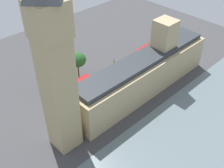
{
  "coord_description": "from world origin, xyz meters",
  "views": [
    {
      "loc": [
        -52.7,
        64.44,
        64.77
      ],
      "look_at": [
        1.0,
        12.43,
        7.65
      ],
      "focal_mm": 44.26,
      "sensor_mm": 36.0,
      "label": 1
    }
  ],
  "objects": [
    {
      "name": "parliament_building",
      "position": [
        -1.99,
        -1.15,
        7.55
      ],
      "size": [
        12.24,
        60.51,
        24.6
      ],
      "color": "tan",
      "rests_on": "ground"
    },
    {
      "name": "pedestrian_by_river_gate",
      "position": [
        7.42,
        -2.83,
        0.76
      ],
      "size": [
        0.54,
        0.64,
        1.7
      ],
      "rotation": [
        0.0,
        0.0,
        3.29
      ],
      "color": "gray",
      "rests_on": "ground"
    },
    {
      "name": "plane_tree_corner",
      "position": [
        21.39,
        11.3,
        7.66
      ],
      "size": [
        6.7,
        6.7,
        10.53
      ],
      "color": "brown",
      "rests_on": "ground"
    },
    {
      "name": "double_decker_bus_far_end",
      "position": [
        13.58,
        17.35,
        2.63
      ],
      "size": [
        3.26,
        10.65,
        4.75
      ],
      "rotation": [
        0.0,
        0.0,
        3.21
      ],
      "color": "#B20C0F",
      "rests_on": "ground"
    },
    {
      "name": "pedestrian_near_tower",
      "position": [
        6.35,
        22.39,
        0.71
      ],
      "size": [
        0.65,
        0.57,
        1.59
      ],
      "rotation": [
        0.0,
        0.0,
        1.91
      ],
      "color": "navy",
      "rests_on": "ground"
    },
    {
      "name": "clock_tower",
      "position": [
        -2.91,
        35.5,
        30.23
      ],
      "size": [
        8.27,
        8.27,
        58.43
      ],
      "color": "tan",
      "rests_on": "ground"
    },
    {
      "name": "car_black_kerbside",
      "position": [
        13.54,
        -0.28,
        0.89
      ],
      "size": [
        2.07,
        4.74,
        1.74
      ],
      "rotation": [
        0.0,
        0.0,
        3.2
      ],
      "color": "black",
      "rests_on": "ground"
    },
    {
      "name": "car_white_midblock",
      "position": [
        10.21,
        5.9,
        0.89
      ],
      "size": [
        2.1,
        4.36,
        1.74
      ],
      "rotation": [
        0.0,
        0.0,
        0.06
      ],
      "color": "silver",
      "rests_on": "ground"
    },
    {
      "name": "plane_tree_trailing",
      "position": [
        22.19,
        26.44,
        6.85
      ],
      "size": [
        4.84,
        4.84,
        8.98
      ],
      "color": "brown",
      "rests_on": "ground"
    },
    {
      "name": "double_decker_bus_under_trees",
      "position": [
        12.75,
        -18.53,
        2.63
      ],
      "size": [
        3.48,
        10.69,
        4.75
      ],
      "rotation": [
        0.0,
        0.0,
        0.09
      ],
      "color": "red",
      "rests_on": "ground"
    },
    {
      "name": "car_yellow_cab_leading",
      "position": [
        13.61,
        -8.33,
        0.89
      ],
      "size": [
        2.0,
        4.57,
        1.74
      ],
      "rotation": [
        0.0,
        0.0,
        0.05
      ],
      "color": "gold",
      "rests_on": "ground"
    },
    {
      "name": "street_lamp_opposite_hall",
      "position": [
        21.76,
        14.06,
        3.99
      ],
      "size": [
        0.56,
        0.56,
        5.63
      ],
      "color": "black",
      "rests_on": "ground"
    },
    {
      "name": "ground_plane",
      "position": [
        0.0,
        0.0,
        0.0
      ],
      "size": [
        144.54,
        144.54,
        0.0
      ],
      "primitive_type": "plane",
      "color": "#424244"
    },
    {
      "name": "river_thames",
      "position": [
        -34.89,
        0.0,
        0.12
      ],
      "size": [
        44.76,
        130.09,
        0.25
      ],
      "primitive_type": "cube",
      "color": "slate",
      "rests_on": "ground"
    }
  ]
}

